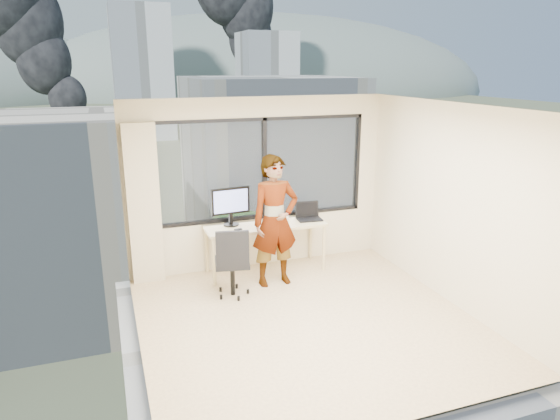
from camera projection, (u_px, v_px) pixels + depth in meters
name	position (u px, v px, depth m)	size (l,w,h in m)	color
floor	(307.00, 320.00, 6.23)	(4.00, 4.00, 0.01)	beige
ceiling	(310.00, 107.00, 5.51)	(4.00, 4.00, 0.01)	white
wall_front	(404.00, 290.00, 4.06)	(4.00, 0.01, 2.60)	beige
wall_left	(131.00, 239.00, 5.23)	(0.01, 4.00, 2.60)	beige
wall_right	(451.00, 205.00, 6.51)	(0.01, 4.00, 2.60)	beige
window_wall	(261.00, 169.00, 7.64)	(3.30, 0.16, 1.55)	black
curtain	(144.00, 205.00, 7.07)	(0.45, 0.14, 2.30)	beige
desk	(266.00, 248.00, 7.63)	(1.80, 0.60, 0.75)	beige
chair	(232.00, 260.00, 6.79)	(0.51, 0.51, 1.01)	black
person	(275.00, 221.00, 7.05)	(0.68, 0.45, 1.87)	#2D2D33
monitor	(231.00, 206.00, 7.40)	(0.58, 0.12, 0.58)	black
game_console	(278.00, 217.00, 7.76)	(0.28, 0.24, 0.07)	white
laptop	(309.00, 212.00, 7.70)	(0.37, 0.39, 0.24)	black
cellphone	(238.00, 229.00, 7.27)	(0.11, 0.05, 0.01)	black
pen_cup	(269.00, 222.00, 7.46)	(0.07, 0.07, 0.09)	black
handbag	(311.00, 210.00, 7.90)	(0.26, 0.13, 0.20)	#0E5354
exterior_ground	(112.00, 139.00, 118.80)	(400.00, 400.00, 0.04)	#515B3D
near_bldg_b	(269.00, 167.00, 46.16)	(14.00, 13.00, 16.00)	beige
near_bldg_c	(502.00, 209.00, 43.70)	(12.00, 10.00, 10.00)	beige
far_tower_b	(142.00, 74.00, 117.18)	(13.00, 13.00, 30.00)	silver
far_tower_c	(267.00, 79.00, 147.70)	(15.00, 15.00, 26.00)	silver
hill_b	(262.00, 91.00, 331.92)	(300.00, 220.00, 96.00)	slate
tree_b	(244.00, 312.00, 26.46)	(7.60, 7.60, 9.00)	#214316
tree_c	(355.00, 186.00, 52.00)	(8.40, 8.40, 10.00)	#214316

